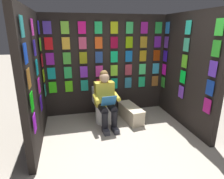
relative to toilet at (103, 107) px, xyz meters
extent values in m
plane|color=#B2A899|center=(-0.19, 1.46, -0.33)|extent=(30.00, 30.00, 0.00)
cube|color=black|center=(-0.19, -0.57, 0.84)|extent=(2.99, 0.10, 2.33)
cube|color=#34D811|center=(1.07, -0.49, 0.40)|extent=(0.17, 0.01, 0.26)
cube|color=#50D60F|center=(0.71, -0.49, 0.40)|extent=(0.17, 0.01, 0.26)
cube|color=#179B82|center=(0.35, -0.49, 0.40)|extent=(0.17, 0.01, 0.26)
cube|color=red|center=(-0.01, -0.49, 0.40)|extent=(0.17, 0.01, 0.26)
cube|color=#0A9E7C|center=(-0.37, -0.49, 0.40)|extent=(0.17, 0.01, 0.26)
cube|color=teal|center=(-0.73, -0.49, 0.40)|extent=(0.17, 0.01, 0.26)
cube|color=#1EC174|center=(-1.09, -0.49, 0.40)|extent=(0.17, 0.01, 0.26)
cube|color=#9C5E28|center=(-1.45, -0.49, 0.40)|extent=(0.17, 0.01, 0.26)
cube|color=#0E9598|center=(1.07, -0.49, 0.72)|extent=(0.17, 0.01, 0.26)
cube|color=green|center=(0.71, -0.49, 0.72)|extent=(0.17, 0.01, 0.26)
cube|color=purple|center=(0.35, -0.49, 0.72)|extent=(0.17, 0.01, 0.26)
cube|color=#DC36A3|center=(-0.01, -0.49, 0.72)|extent=(0.17, 0.01, 0.26)
cube|color=#8AE32D|center=(-0.37, -0.49, 0.72)|extent=(0.17, 0.01, 0.26)
cube|color=#A33646|center=(-0.73, -0.49, 0.72)|extent=(0.17, 0.01, 0.26)
cube|color=#47E377|center=(-1.09, -0.49, 0.72)|extent=(0.17, 0.01, 0.26)
cube|color=#32A4C2|center=(-1.45, -0.49, 0.72)|extent=(0.17, 0.01, 0.26)
cube|color=purple|center=(1.07, -0.49, 1.05)|extent=(0.17, 0.01, 0.26)
cube|color=green|center=(0.71, -0.49, 1.05)|extent=(0.17, 0.01, 0.26)
cube|color=#8F9112|center=(0.35, -0.49, 1.05)|extent=(0.17, 0.01, 0.26)
cube|color=navy|center=(-0.01, -0.49, 1.05)|extent=(0.17, 0.01, 0.26)
cube|color=#0EC171|center=(-0.37, -0.49, 1.05)|extent=(0.17, 0.01, 0.26)
cube|color=#1263B2|center=(-0.73, -0.49, 1.05)|extent=(0.17, 0.01, 0.26)
cube|color=#AE8A17|center=(-1.09, -0.49, 1.05)|extent=(0.17, 0.01, 0.26)
cube|color=#8F3008|center=(-1.45, -0.49, 1.05)|extent=(0.17, 0.01, 0.26)
cube|color=red|center=(1.07, -0.49, 1.37)|extent=(0.17, 0.01, 0.26)
cube|color=gold|center=(0.71, -0.49, 1.37)|extent=(0.17, 0.01, 0.26)
cube|color=#CF436D|center=(0.35, -0.49, 1.37)|extent=(0.17, 0.01, 0.26)
cube|color=#E55017|center=(-0.01, -0.49, 1.37)|extent=(0.17, 0.01, 0.26)
cube|color=maroon|center=(-0.37, -0.49, 1.37)|extent=(0.17, 0.01, 0.26)
cube|color=#7AAC09|center=(-0.73, -0.49, 1.37)|extent=(0.17, 0.01, 0.26)
cube|color=#A27D1F|center=(-1.09, -0.49, 1.37)|extent=(0.17, 0.01, 0.26)
cube|color=#611D91|center=(-1.45, -0.49, 1.37)|extent=(0.17, 0.01, 0.26)
cube|color=#5338AF|center=(1.07, -0.49, 1.70)|extent=(0.17, 0.01, 0.26)
cube|color=#7ACF37|center=(0.71, -0.49, 1.70)|extent=(0.17, 0.01, 0.26)
cube|color=#DE117C|center=(0.35, -0.49, 1.70)|extent=(0.17, 0.01, 0.26)
cube|color=#1EB85C|center=(-0.01, -0.49, 1.70)|extent=(0.17, 0.01, 0.26)
cube|color=#B4C314|center=(-0.37, -0.49, 1.70)|extent=(0.17, 0.01, 0.26)
cube|color=green|center=(-0.73, -0.49, 1.70)|extent=(0.17, 0.01, 0.26)
cube|color=#9D1D92|center=(-1.09, -0.49, 1.70)|extent=(0.17, 0.01, 0.26)
cube|color=green|center=(-1.45, -0.49, 1.70)|extent=(0.17, 0.01, 0.26)
cube|color=black|center=(-1.68, 0.47, 0.84)|extent=(0.10, 1.98, 2.33)
cube|color=green|center=(-1.60, -0.34, 0.40)|extent=(0.01, 0.17, 0.26)
cube|color=purple|center=(-1.60, 0.47, 0.40)|extent=(0.01, 0.17, 0.26)
cube|color=#A51773|center=(-1.60, 1.28, 0.40)|extent=(0.01, 0.17, 0.26)
cube|color=#EF12C0|center=(-1.60, -0.34, 0.72)|extent=(0.01, 0.17, 0.26)
cube|color=#0DF03F|center=(-1.60, 0.47, 0.72)|extent=(0.01, 0.17, 0.26)
cube|color=#153797|center=(-1.60, 1.28, 0.72)|extent=(0.01, 0.17, 0.26)
cube|color=#361AC9|center=(-1.60, -0.34, 1.05)|extent=(0.01, 0.17, 0.26)
cube|color=#62CE29|center=(-1.60, 0.47, 1.05)|extent=(0.01, 0.17, 0.26)
cube|color=#5E33C1|center=(-1.60, 1.28, 1.05)|extent=(0.01, 0.17, 0.26)
cube|color=#6635A1|center=(-1.60, -0.34, 1.37)|extent=(0.01, 0.17, 0.26)
cube|color=#41BC91|center=(-1.60, 0.47, 1.37)|extent=(0.01, 0.17, 0.26)
cube|color=green|center=(-1.60, 1.28, 1.37)|extent=(0.01, 0.17, 0.26)
cube|color=#2B80E4|center=(-1.60, -0.34, 1.70)|extent=(0.01, 0.17, 0.26)
cube|color=#2CD4B4|center=(-1.60, 0.47, 1.70)|extent=(0.01, 0.17, 0.26)
cube|color=green|center=(-1.60, 1.28, 1.70)|extent=(0.01, 0.17, 0.26)
cube|color=black|center=(1.31, 0.47, 0.84)|extent=(0.10, 1.98, 2.33)
cube|color=#A61BE2|center=(1.22, 1.28, 0.40)|extent=(0.01, 0.17, 0.26)
cube|color=#33108E|center=(1.22, 0.47, 0.40)|extent=(0.01, 0.17, 0.26)
cube|color=teal|center=(1.22, -0.34, 0.40)|extent=(0.01, 0.17, 0.26)
cube|color=#0FBF12|center=(1.22, 1.28, 0.72)|extent=(0.01, 0.17, 0.26)
cube|color=#BA1BAD|center=(1.22, 0.47, 0.72)|extent=(0.01, 0.17, 0.26)
cube|color=#9CD80D|center=(1.22, -0.34, 0.72)|extent=(0.01, 0.17, 0.26)
cube|color=#9D6324|center=(1.22, 1.28, 1.05)|extent=(0.01, 0.17, 0.26)
cube|color=#0D8FA3|center=(1.22, 0.47, 1.05)|extent=(0.01, 0.17, 0.26)
cube|color=red|center=(1.22, -0.34, 1.05)|extent=(0.01, 0.17, 0.26)
cube|color=blue|center=(1.22, 1.28, 1.37)|extent=(0.01, 0.17, 0.26)
cube|color=#3323AF|center=(1.22, 0.47, 1.37)|extent=(0.01, 0.17, 0.26)
cube|color=#5BD728|center=(1.22, -0.34, 1.37)|extent=(0.01, 0.17, 0.26)
cube|color=teal|center=(1.22, 1.28, 1.70)|extent=(0.01, 0.17, 0.26)
cube|color=#E735C2|center=(1.22, 0.47, 1.70)|extent=(0.01, 0.17, 0.26)
cube|color=#3024C7|center=(1.22, -0.34, 1.70)|extent=(0.01, 0.17, 0.26)
cylinder|color=white|center=(-0.01, 0.08, -0.13)|extent=(0.38, 0.38, 0.40)
cylinder|color=white|center=(-0.01, 0.08, 0.09)|extent=(0.41, 0.41, 0.02)
cube|color=white|center=(0.02, -0.18, 0.25)|extent=(0.39, 0.21, 0.36)
cylinder|color=white|center=(0.01, -0.09, 0.25)|extent=(0.39, 0.10, 0.39)
cube|color=gold|center=(-0.01, 0.11, 0.36)|extent=(0.42, 0.25, 0.52)
sphere|color=tan|center=(-0.01, 0.14, 0.71)|extent=(0.21, 0.21, 0.21)
sphere|color=olive|center=(-0.01, 0.11, 0.78)|extent=(0.17, 0.17, 0.17)
cylinder|color=black|center=(-0.12, 0.30, 0.11)|extent=(0.18, 0.41, 0.15)
cylinder|color=black|center=(0.08, 0.31, 0.11)|extent=(0.18, 0.41, 0.15)
cylinder|color=black|center=(-0.14, 0.48, -0.11)|extent=(0.12, 0.12, 0.42)
cylinder|color=black|center=(0.06, 0.49, -0.11)|extent=(0.12, 0.12, 0.42)
cube|color=#33333D|center=(-0.14, 0.54, -0.28)|extent=(0.13, 0.27, 0.09)
cube|color=#33333D|center=(0.06, 0.55, -0.28)|extent=(0.13, 0.27, 0.09)
cylinder|color=gold|center=(-0.24, 0.27, 0.33)|extent=(0.11, 0.32, 0.13)
cylinder|color=gold|center=(0.20, 0.30, 0.33)|extent=(0.11, 0.32, 0.13)
cube|color=#22609A|center=(-0.03, 0.45, 0.32)|extent=(0.31, 0.15, 0.23)
cube|color=beige|center=(-0.62, 0.10, -0.17)|extent=(0.39, 0.81, 0.31)
cube|color=beige|center=(-0.62, 0.10, 0.00)|extent=(0.41, 0.85, 0.03)
camera|label=1|loc=(0.72, 3.94, 1.67)|focal=31.00mm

